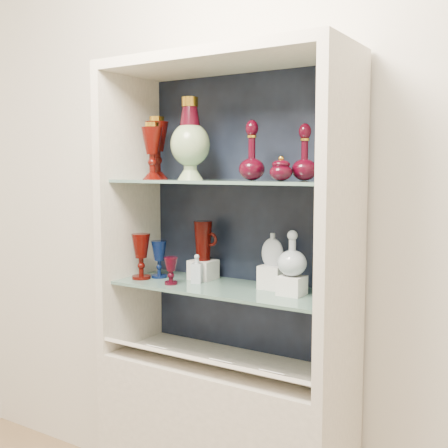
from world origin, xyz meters
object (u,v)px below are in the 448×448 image
Objects in this scene: clear_round_decanter at (292,254)px; clear_square_bottle at (197,269)px; ruby_pitcher at (203,241)px; lidded_bowl at (281,168)px; pedestal_lamp_right at (157,148)px; ruby_decanter_a at (252,147)px; enamel_urn at (190,139)px; ruby_goblet_tall at (141,256)px; ruby_decanter_b at (305,150)px; ruby_goblet_small at (171,271)px; flat_flask at (273,249)px; pedestal_lamp_left at (152,151)px; cameo_medallion at (335,252)px; cobalt_goblet at (159,259)px.

clear_square_bottle is at bearing -178.61° from clear_round_decanter.
lidded_bowl is at bearing -16.58° from ruby_pitcher.
pedestal_lamp_right is at bearing -169.33° from ruby_pitcher.
pedestal_lamp_right is 1.04× the size of ruby_decanter_a.
enamel_urn is 0.52m from clear_square_bottle.
pedestal_lamp_right is at bearing 78.74° from ruby_goblet_tall.
enamel_urn is 0.43m from ruby_pitcher.
ruby_decanter_b reaches higher than ruby_goblet_small.
lidded_bowl is (-0.06, -0.07, -0.06)m from ruby_decanter_b.
ruby_pitcher is at bearing 163.82° from ruby_decanter_a.
flat_flask is at bearing 130.44° from lidded_bowl.
clear_square_bottle reaches higher than ruby_goblet_small.
ruby_decanter_b is at bearing -9.21° from flat_flask.
ruby_goblet_tall is (-0.06, -0.00, -0.44)m from pedestal_lamp_left.
pedestal_lamp_right is at bearing 174.37° from lidded_bowl.
clear_square_bottle is 0.43m from clear_round_decanter.
lidded_bowl is 0.56× the size of ruby_pitcher.
enamel_urn is 0.55m from flat_flask.
lidded_bowl is at bearing 2.76° from pedestal_lamp_left.
pedestal_lamp_left is 1.42× the size of clear_round_decanter.
cameo_medallion is (0.65, 0.10, 0.12)m from ruby_goblet_small.
ruby_decanter_a is 0.68m from ruby_goblet_tall.
ruby_pitcher is 1.02× the size of clear_round_decanter.
pedestal_lamp_left is 0.85m from cameo_medallion.
clear_round_decanter is (0.11, -0.06, -0.00)m from flat_flask.
ruby_decanter_b is at bearing 8.97° from pedestal_lamp_left.
lidded_bowl is (0.42, -0.02, -0.12)m from enamel_urn.
ruby_pitcher is (-0.28, 0.08, -0.38)m from ruby_decanter_a.
ruby_pitcher reaches higher than clear_round_decanter.
cobalt_goblet is 0.98× the size of clear_round_decanter.
enamel_urn is at bearing -11.32° from pedestal_lamp_right.
pedestal_lamp_right reaches higher than ruby_decanter_a.
ruby_goblet_tall is at bearing 172.27° from ruby_goblet_small.
cameo_medallion is at bearing 2.71° from enamel_urn.
clear_round_decanter reaches higher than clear_square_bottle.
cobalt_goblet is at bearing -158.69° from ruby_pitcher.
clear_round_decanter is at bearing 5.56° from ruby_goblet_tall.
pedestal_lamp_left reaches higher than flat_flask.
enamel_urn reaches higher than flat_flask.
pedestal_lamp_right is 1.59× the size of ruby_pitcher.
pedestal_lamp_left reaches higher than clear_round_decanter.
flat_flask is (0.51, 0.06, 0.08)m from cobalt_goblet.
flat_flask is at bearing 6.97° from cobalt_goblet.
lidded_bowl reaches higher than clear_square_bottle.
lidded_bowl is 0.71m from cobalt_goblet.
pedestal_lamp_right reaches higher than lidded_bowl.
ruby_goblet_tall is (-0.70, -0.10, -0.43)m from ruby_decanter_b.
clear_square_bottle is (-0.39, 0.02, -0.41)m from lidded_bowl.
cobalt_goblet is at bearing -173.45° from flat_flask.
lidded_bowl reaches higher than flat_flask.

